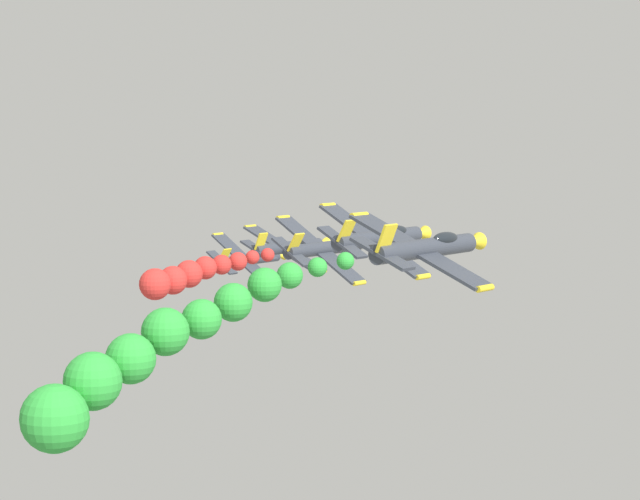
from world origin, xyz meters
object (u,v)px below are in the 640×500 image
at_px(airplane_right_inner, 325,248).
at_px(airplane_right_outer, 426,248).
at_px(airplane_left_inner, 289,247).
at_px(airplane_lead, 249,259).
at_px(airplane_left_outer, 380,238).

relative_size(airplane_right_inner, airplane_right_outer, 1.00).
xyz_separation_m(airplane_left_inner, airplane_right_outer, (37.10, -31.87, 4.71)).
bearing_deg(airplane_lead, airplane_right_inner, -36.85).
bearing_deg(airplane_left_inner, airplane_right_inner, -38.87).
height_order(airplane_lead, airplane_right_inner, airplane_right_inner).
distance_m(airplane_right_inner, airplane_right_outer, 33.51).
xyz_separation_m(airplane_lead, airplane_left_outer, (38.25, -29.16, 6.51)).
relative_size(airplane_left_outer, airplane_right_outer, 1.00).
height_order(airplane_right_inner, airplane_left_outer, airplane_left_outer).
xyz_separation_m(airplane_lead, airplane_right_inner, (25.30, -18.96, 4.24)).
xyz_separation_m(airplane_left_outer, airplane_right_outer, (12.03, -11.91, 1.00)).
xyz_separation_m(airplane_right_inner, airplane_right_outer, (24.97, -22.10, 3.28)).
height_order(airplane_lead, airplane_right_outer, airplane_right_outer).
height_order(airplane_right_inner, airplane_right_outer, airplane_right_outer).
height_order(airplane_left_inner, airplane_left_outer, airplane_left_outer).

